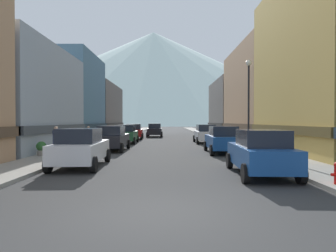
% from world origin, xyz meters
% --- Properties ---
extents(ground_plane, '(400.00, 400.00, 0.00)m').
position_xyz_m(ground_plane, '(0.00, 0.00, 0.00)').
color(ground_plane, '#353535').
extents(sidewalk_left, '(2.50, 100.00, 0.15)m').
position_xyz_m(sidewalk_left, '(-6.25, 35.00, 0.07)').
color(sidewalk_left, gray).
rests_on(sidewalk_left, ground).
extents(sidewalk_right, '(2.50, 100.00, 0.15)m').
position_xyz_m(sidewalk_right, '(6.25, 35.00, 0.07)').
color(sidewalk_right, gray).
rests_on(sidewalk_right, ground).
extents(storefront_left_1, '(6.90, 11.57, 7.41)m').
position_xyz_m(storefront_left_1, '(-10.80, 14.59, 3.57)').
color(storefront_left_1, '#99A5B2').
rests_on(storefront_left_1, ground).
extents(storefront_left_2, '(10.21, 9.41, 9.14)m').
position_xyz_m(storefront_left_2, '(-12.45, 25.09, 4.41)').
color(storefront_left_2, slate).
rests_on(storefront_left_2, ground).
extents(storefront_left_3, '(8.22, 13.44, 7.43)m').
position_xyz_m(storefront_left_3, '(-11.46, 36.92, 3.58)').
color(storefront_left_3, '#66605B').
rests_on(storefront_left_3, ground).
extents(storefront_right_2, '(7.11, 13.61, 10.01)m').
position_xyz_m(storefront_right_2, '(10.91, 25.49, 4.84)').
color(storefront_right_2, tan).
rests_on(storefront_right_2, ground).
extents(storefront_right_3, '(8.56, 13.94, 8.38)m').
position_xyz_m(storefront_right_3, '(11.63, 39.75, 4.04)').
color(storefront_right_3, '#66605B').
rests_on(storefront_right_3, ground).
extents(car_left_0, '(2.19, 4.46, 1.78)m').
position_xyz_m(car_left_0, '(-3.80, 6.90, 0.90)').
color(car_left_0, silver).
rests_on(car_left_0, ground).
extents(car_left_1, '(2.09, 4.41, 1.78)m').
position_xyz_m(car_left_1, '(-3.80, 14.52, 0.90)').
color(car_left_1, black).
rests_on(car_left_1, ground).
extents(car_left_2, '(2.06, 4.40, 1.78)m').
position_xyz_m(car_left_2, '(-3.80, 21.58, 0.90)').
color(car_left_2, '#265933').
rests_on(car_left_2, ground).
extents(car_left_3, '(2.23, 4.48, 1.78)m').
position_xyz_m(car_left_3, '(-3.80, 28.20, 0.90)').
color(car_left_3, '#9E1111').
rests_on(car_left_3, ground).
extents(car_right_0, '(2.23, 4.47, 1.78)m').
position_xyz_m(car_right_0, '(3.80, 4.85, 0.90)').
color(car_right_0, '#19478C').
rests_on(car_right_0, ground).
extents(car_right_1, '(2.11, 4.42, 1.78)m').
position_xyz_m(car_right_1, '(3.80, 12.92, 0.90)').
color(car_right_1, '#19478C').
rests_on(car_right_1, ground).
extents(car_right_2, '(2.08, 4.41, 1.78)m').
position_xyz_m(car_right_2, '(3.80, 21.90, 0.90)').
color(car_right_2, silver).
rests_on(car_right_2, ground).
extents(car_driving_0, '(2.06, 4.40, 1.78)m').
position_xyz_m(car_driving_0, '(-1.60, 33.45, 0.90)').
color(car_driving_0, black).
rests_on(car_driving_0, ground).
extents(trash_bin_right, '(0.59, 0.59, 0.98)m').
position_xyz_m(trash_bin_right, '(6.35, 11.25, 0.64)').
color(trash_bin_right, '#4C5156').
rests_on(trash_bin_right, sidewalk_right).
extents(potted_plant_0, '(0.56, 0.56, 0.81)m').
position_xyz_m(potted_plant_0, '(-7.00, 10.14, 0.57)').
color(potted_plant_0, gray).
rests_on(potted_plant_0, sidewalk_left).
extents(pedestrian_0, '(0.36, 0.36, 1.56)m').
position_xyz_m(pedestrian_0, '(-6.25, 17.33, 0.87)').
color(pedestrian_0, brown).
rests_on(pedestrian_0, sidewalk_left).
extents(pedestrian_1, '(0.36, 0.36, 1.66)m').
position_xyz_m(pedestrian_1, '(-6.25, 10.37, 0.92)').
color(pedestrian_1, navy).
rests_on(pedestrian_1, sidewalk_left).
extents(streetlamp_right, '(0.36, 0.36, 5.86)m').
position_xyz_m(streetlamp_right, '(5.35, 12.32, 3.99)').
color(streetlamp_right, black).
rests_on(streetlamp_right, sidewalk_right).
extents(mountain_backdrop, '(310.86, 310.86, 81.48)m').
position_xyz_m(mountain_backdrop, '(-12.73, 260.00, 40.74)').
color(mountain_backdrop, silver).
rests_on(mountain_backdrop, ground).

